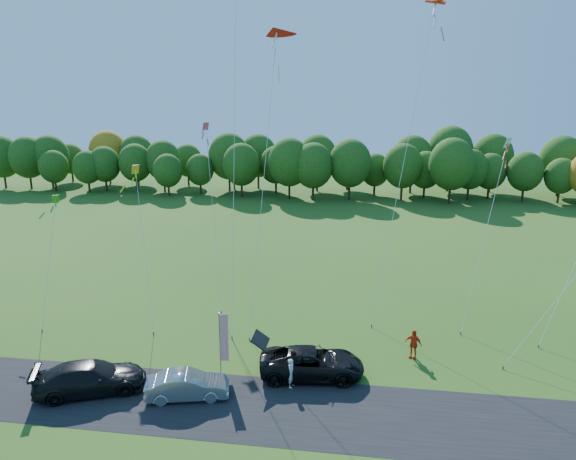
# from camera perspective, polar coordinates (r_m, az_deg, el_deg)

# --- Properties ---
(ground) EXTENTS (160.00, 160.00, 0.00)m
(ground) POSITION_cam_1_polar(r_m,az_deg,el_deg) (31.58, -1.61, -15.17)
(ground) COLOR #234F15
(asphalt_strip) EXTENTS (90.00, 6.00, 0.01)m
(asphalt_strip) POSITION_cam_1_polar(r_m,az_deg,el_deg) (28.23, -3.07, -19.12)
(asphalt_strip) COLOR black
(asphalt_strip) RESTS_ON ground
(tree_line) EXTENTS (116.00, 12.00, 10.00)m
(tree_line) POSITION_cam_1_polar(r_m,az_deg,el_deg) (83.64, 4.81, 3.67)
(tree_line) COLOR #1E4711
(tree_line) RESTS_ON ground
(black_suv) EXTENTS (6.30, 3.49, 1.67)m
(black_suv) POSITION_cam_1_polar(r_m,az_deg,el_deg) (30.51, 2.66, -14.52)
(black_suv) COLOR black
(black_suv) RESTS_ON ground
(silver_sedan) EXTENTS (4.65, 2.59, 1.45)m
(silver_sedan) POSITION_cam_1_polar(r_m,az_deg,el_deg) (29.13, -11.12, -16.57)
(silver_sedan) COLOR #A0A0A4
(silver_sedan) RESTS_ON ground
(dark_truck_a) EXTENTS (6.32, 4.47, 1.70)m
(dark_truck_a) POSITION_cam_1_polar(r_m,az_deg,el_deg) (30.99, -21.11, -15.04)
(dark_truck_a) COLOR black
(dark_truck_a) RESTS_ON ground
(person_tailgate_a) EXTENTS (0.51, 0.68, 1.68)m
(person_tailgate_a) POSITION_cam_1_polar(r_m,az_deg,el_deg) (29.48, 0.38, -15.61)
(person_tailgate_a) COLOR silver
(person_tailgate_a) RESTS_ON ground
(person_tailgate_b) EXTENTS (0.87, 0.99, 1.74)m
(person_tailgate_b) POSITION_cam_1_polar(r_m,az_deg,el_deg) (30.16, 0.62, -14.79)
(person_tailgate_b) COLOR gray
(person_tailgate_b) RESTS_ON ground
(person_east) EXTENTS (1.17, 0.89, 1.85)m
(person_east) POSITION_cam_1_polar(r_m,az_deg,el_deg) (33.24, 13.75, -12.20)
(person_east) COLOR red
(person_east) RESTS_ON ground
(feather_flag) EXTENTS (0.51, 0.15, 3.87)m
(feather_flag) POSITION_cam_1_polar(r_m,az_deg,el_deg) (30.16, -7.24, -11.72)
(feather_flag) COLOR #999999
(feather_flag) RESTS_ON ground
(kite_delta_blue) EXTENTS (3.08, 9.88, 31.22)m
(kite_delta_blue) POSITION_cam_1_polar(r_m,az_deg,el_deg) (36.18, -5.97, 15.28)
(kite_delta_blue) COLOR #4C3F33
(kite_delta_blue) RESTS_ON ground
(kite_parafoil_orange) EXTENTS (5.84, 11.64, 23.55)m
(kite_parafoil_orange) POSITION_cam_1_polar(r_m,az_deg,el_deg) (39.56, 12.94, 8.34)
(kite_parafoil_orange) COLOR #4C3F33
(kite_parafoil_orange) RESTS_ON ground
(kite_delta_red) EXTENTS (2.67, 9.75, 21.77)m
(kite_delta_red) POSITION_cam_1_polar(r_m,az_deg,el_deg) (36.19, -2.48, 8.47)
(kite_delta_red) COLOR #4C3F33
(kite_delta_red) RESTS_ON ground
(kite_diamond_yellow) EXTENTS (3.38, 5.65, 11.22)m
(kite_diamond_yellow) POSITION_cam_1_polar(r_m,az_deg,el_deg) (37.59, -15.71, -1.85)
(kite_diamond_yellow) COLOR #4C3F33
(kite_diamond_yellow) RESTS_ON ground
(kite_diamond_green) EXTENTS (1.72, 5.62, 8.95)m
(kite_diamond_green) POSITION_cam_1_polar(r_m,az_deg,el_deg) (40.58, -25.01, -3.08)
(kite_diamond_green) COLOR #4C3F33
(kite_diamond_green) RESTS_ON ground
(kite_diamond_white) EXTENTS (4.10, 6.96, 13.24)m
(kite_diamond_white) POSITION_cam_1_polar(r_m,az_deg,el_deg) (38.68, 21.08, -0.36)
(kite_diamond_white) COLOR #4C3F33
(kite_diamond_white) RESTS_ON ground
(kite_diamond_pink) EXTENTS (3.78, 8.80, 13.96)m
(kite_diamond_pink) POSITION_cam_1_polar(r_m,az_deg,el_deg) (41.19, -8.33, 1.90)
(kite_diamond_pink) COLOR #4C3F33
(kite_diamond_pink) RESTS_ON ground
(kite_diamond_blue_low) EXTENTS (6.50, 3.86, 7.93)m
(kite_diamond_blue_low) POSITION_cam_1_polar(r_m,az_deg,el_deg) (34.85, 27.45, -7.21)
(kite_diamond_blue_low) COLOR #4C3F33
(kite_diamond_blue_low) RESTS_ON ground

